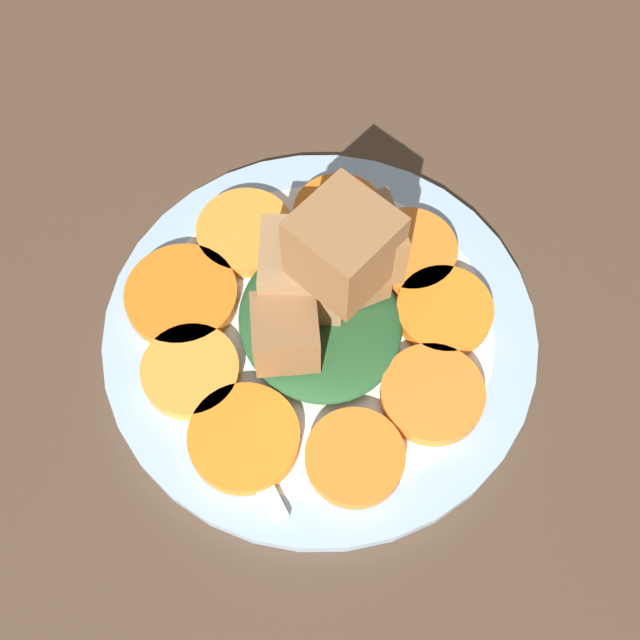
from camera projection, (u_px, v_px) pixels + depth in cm
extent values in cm
cube|color=#4C3828|center=(320.00, 342.00, 52.01)|extent=(120.00, 120.00, 2.00)
cylinder|color=#99B7D1|center=(320.00, 331.00, 50.67)|extent=(27.25, 27.25, 1.00)
cylinder|color=white|center=(320.00, 331.00, 50.63)|extent=(21.80, 21.80, 1.00)
cylinder|color=orange|center=(339.00, 215.00, 53.31)|extent=(6.07, 6.07, 1.08)
cylinder|color=orange|center=(245.00, 232.00, 52.69)|extent=(6.38, 6.38, 1.08)
cylinder|color=orange|center=(182.00, 296.00, 50.54)|extent=(7.12, 7.12, 1.08)
cylinder|color=orange|center=(191.00, 371.00, 48.20)|extent=(5.94, 5.94, 1.08)
cylinder|color=orange|center=(244.00, 438.00, 46.31)|extent=(6.53, 6.53, 1.08)
cylinder|color=orange|center=(355.00, 457.00, 45.79)|extent=(5.76, 5.76, 1.08)
cylinder|color=orange|center=(432.00, 394.00, 47.54)|extent=(6.21, 6.21, 1.08)
cylinder|color=orange|center=(444.00, 311.00, 50.05)|extent=(6.05, 6.05, 1.08)
cylinder|color=orange|center=(409.00, 251.00, 52.02)|extent=(6.18, 6.18, 1.08)
ellipsoid|color=#235128|center=(320.00, 321.00, 49.36)|extent=(11.10, 9.99, 1.75)
cube|color=olive|center=(353.00, 269.00, 47.92)|extent=(3.95, 3.95, 3.60)
cube|color=brown|center=(286.00, 333.00, 45.93)|extent=(4.48, 4.48, 3.75)
cube|color=#9E754C|center=(302.00, 271.00, 47.18)|extent=(6.07, 6.07, 4.78)
cube|color=olive|center=(342.00, 240.00, 42.56)|extent=(6.49, 6.49, 4.75)
cube|color=olive|center=(363.00, 243.00, 44.00)|extent=(3.98, 3.98, 3.89)
cube|color=silver|center=(235.00, 428.00, 46.93)|extent=(12.15, 3.20, 0.40)
cube|color=silver|center=(189.00, 336.00, 49.65)|extent=(1.85, 2.53, 0.40)
cube|color=silver|center=(155.00, 303.00, 50.69)|extent=(4.76, 1.14, 0.40)
cube|color=silver|center=(164.00, 299.00, 50.83)|extent=(4.76, 1.14, 0.40)
cube|color=silver|center=(174.00, 294.00, 50.97)|extent=(4.76, 1.14, 0.40)
cube|color=silver|center=(184.00, 290.00, 51.11)|extent=(4.76, 1.14, 0.40)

